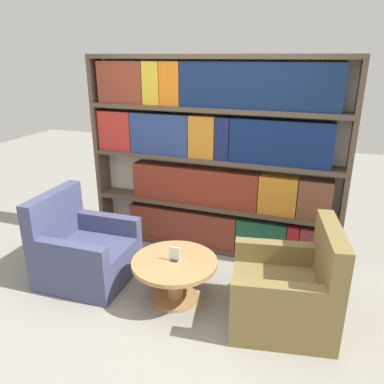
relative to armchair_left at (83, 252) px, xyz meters
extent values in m
plane|color=gray|center=(1.05, -0.27, -0.30)|extent=(14.00, 14.00, 0.00)
cube|color=silver|center=(1.05, 1.19, 0.81)|extent=(2.90, 0.05, 2.22)
cube|color=brown|center=(-0.38, 1.07, 0.81)|extent=(0.05, 0.30, 2.22)
cube|color=brown|center=(2.47, 1.07, 0.81)|extent=(0.05, 0.30, 2.22)
cube|color=brown|center=(1.05, 1.07, -0.27)|extent=(2.80, 0.30, 0.05)
cube|color=brown|center=(1.05, 1.07, 0.26)|extent=(2.80, 0.30, 0.05)
cube|color=brown|center=(1.05, 1.07, 0.81)|extent=(2.80, 0.30, 0.05)
cube|color=brown|center=(1.05, 1.07, 1.37)|extent=(2.80, 0.30, 0.05)
cube|color=brown|center=(1.05, 1.07, 1.90)|extent=(2.80, 0.30, 0.05)
cube|color=brown|center=(0.70, 1.04, -0.04)|extent=(1.35, 0.20, 0.41)
cube|color=#1B5337|center=(1.66, 1.04, -0.04)|extent=(0.56, 0.20, 0.41)
cube|color=maroon|center=(2.01, 1.04, -0.04)|extent=(0.13, 0.20, 0.41)
cube|color=maroon|center=(2.21, 1.04, -0.04)|extent=(0.27, 0.20, 0.41)
cube|color=maroon|center=(0.85, 1.04, 0.49)|extent=(1.50, 0.20, 0.42)
cube|color=orange|center=(1.81, 1.04, 0.49)|extent=(0.40, 0.20, 0.42)
cube|color=brown|center=(2.19, 1.04, 0.49)|extent=(0.34, 0.20, 0.42)
cube|color=#B82F26|center=(-0.13, 1.04, 1.07)|extent=(0.42, 0.20, 0.46)
cube|color=navy|center=(0.44, 1.04, 1.07)|extent=(0.70, 0.20, 0.46)
cube|color=orange|center=(0.95, 1.04, 1.07)|extent=(0.29, 0.20, 0.46)
cube|color=navy|center=(1.18, 1.04, 1.07)|extent=(0.15, 0.20, 0.46)
cube|color=navy|center=(1.79, 1.04, 1.07)|extent=(1.04, 0.20, 0.46)
cube|color=brown|center=(-0.02, 1.04, 1.62)|extent=(0.56, 0.20, 0.46)
cube|color=gold|center=(0.37, 1.04, 1.62)|extent=(0.19, 0.20, 0.46)
cube|color=orange|center=(0.59, 1.04, 1.62)|extent=(0.23, 0.20, 0.46)
cube|color=#12254C|center=(1.52, 1.04, 1.62)|extent=(1.63, 0.20, 0.46)
cube|color=#42476B|center=(0.05, 0.00, -0.10)|extent=(0.88, 0.84, 0.39)
cube|color=#42476B|center=(-0.30, -0.01, 0.35)|extent=(0.17, 0.81, 0.53)
cube|color=#42476B|center=(0.13, -0.34, 0.19)|extent=(0.72, 0.15, 0.20)
cube|color=#42476B|center=(0.11, 0.35, 0.19)|extent=(0.72, 0.15, 0.20)
cube|color=olive|center=(2.02, 0.00, -0.10)|extent=(0.99, 0.95, 0.39)
cube|color=olive|center=(2.37, 0.07, 0.35)|extent=(0.29, 0.82, 0.53)
cube|color=olive|center=(1.89, 0.33, 0.19)|extent=(0.72, 0.25, 0.20)
cube|color=olive|center=(2.01, -0.35, 0.19)|extent=(0.72, 0.25, 0.20)
cylinder|color=#AD7F4C|center=(1.04, -0.03, -0.11)|extent=(0.14, 0.14, 0.38)
cylinder|color=#AD7F4C|center=(1.04, -0.03, -0.28)|extent=(0.44, 0.44, 0.03)
cylinder|color=#AD7F4C|center=(1.04, -0.03, 0.10)|extent=(0.80, 0.80, 0.04)
cube|color=black|center=(1.04, -0.03, 0.13)|extent=(0.07, 0.06, 0.01)
cube|color=silver|center=(1.04, -0.03, 0.19)|extent=(0.11, 0.01, 0.14)
camera|label=1|loc=(2.22, -2.83, 1.91)|focal=35.00mm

